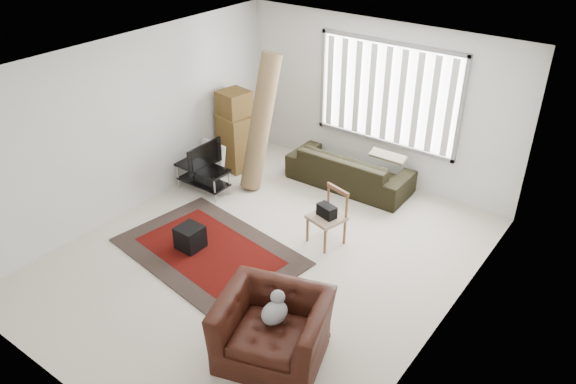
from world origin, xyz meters
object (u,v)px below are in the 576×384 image
at_px(tv_stand, 203,174).
at_px(sofa, 350,164).
at_px(moving_boxes, 236,133).
at_px(side_chair, 328,215).
at_px(armchair, 273,325).

xyz_separation_m(tv_stand, sofa, (1.83, 1.62, 0.07)).
xyz_separation_m(moving_boxes, sofa, (1.98, 0.61, -0.26)).
xyz_separation_m(tv_stand, side_chair, (2.44, -0.01, 0.13)).
distance_m(moving_boxes, sofa, 2.09).
xyz_separation_m(sofa, side_chair, (0.61, -1.63, 0.06)).
relative_size(moving_boxes, side_chair, 1.71).
relative_size(moving_boxes, armchair, 1.00).
distance_m(tv_stand, sofa, 2.45).
bearing_deg(armchair, moving_boxes, 118.03).
distance_m(moving_boxes, side_chair, 2.79).
distance_m(tv_stand, moving_boxes, 1.07).
height_order(moving_boxes, armchair, moving_boxes).
bearing_deg(moving_boxes, tv_stand, -81.57).
xyz_separation_m(tv_stand, moving_boxes, (-0.15, 1.01, 0.33)).
distance_m(sofa, side_chair, 1.74).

